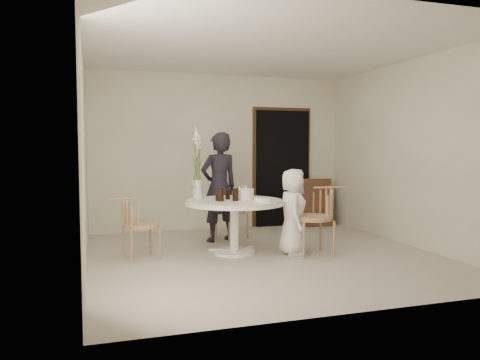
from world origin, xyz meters
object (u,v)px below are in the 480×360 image
object	(u,v)px
chair_far	(228,206)
chair_right	(322,210)
boy	(293,212)
flower_vase	(197,166)
chair_left	(132,219)
birthday_cake	(243,194)
girl	(219,187)
table	(234,208)

from	to	relation	value
chair_far	chair_right	bearing A→B (deg)	-80.32
boy	flower_vase	distance (m)	1.45
chair_far	flower_vase	size ratio (longest dim) A/B	0.77
chair_right	boy	bearing A→B (deg)	-100.45
chair_far	chair_left	world-z (taller)	chair_left
chair_left	boy	bearing A→B (deg)	-111.35
chair_far	chair_left	size ratio (longest dim) A/B	0.96
chair_left	birthday_cake	size ratio (longest dim) A/B	2.83
girl	chair_left	bearing A→B (deg)	17.30
chair_left	flower_vase	bearing A→B (deg)	-84.90
girl	boy	size ratio (longest dim) A/B	1.45
boy	flower_vase	bearing A→B (deg)	79.37
chair_left	boy	xyz separation A→B (m)	(2.08, -0.33, 0.05)
birthday_cake	flower_vase	size ratio (longest dim) A/B	0.28
girl	flower_vase	bearing A→B (deg)	36.22
girl	boy	bearing A→B (deg)	107.32
table	flower_vase	distance (m)	0.79
girl	birthday_cake	bearing A→B (deg)	84.00
girl	boy	xyz separation A→B (m)	(0.71, -1.17, -0.26)
chair_right	chair_left	bearing A→B (deg)	-96.81
birthday_cake	table	bearing A→B (deg)	-160.02
table	girl	distance (m)	0.91
chair_far	boy	world-z (taller)	boy
chair_far	boy	xyz separation A→B (m)	(0.49, -1.46, 0.07)
table	chair_right	bearing A→B (deg)	-18.36
chair_far	flower_vase	bearing A→B (deg)	-148.46
chair_far	girl	distance (m)	0.49
boy	flower_vase	xyz separation A→B (m)	(-1.17, 0.62, 0.61)
girl	boy	world-z (taller)	girl
chair_left	boy	world-z (taller)	boy
flower_vase	table	bearing A→B (deg)	-38.05
chair_right	chair_left	size ratio (longest dim) A/B	1.14
table	boy	size ratio (longest dim) A/B	1.16
table	birthday_cake	bearing A→B (deg)	19.98
chair_right	flower_vase	size ratio (longest dim) A/B	0.91
table	flower_vase	bearing A→B (deg)	141.95
table	chair_left	xyz separation A→B (m)	(-1.34, 0.06, -0.09)
chair_left	girl	world-z (taller)	girl
chair_far	birthday_cake	size ratio (longest dim) A/B	2.72
chair_far	boy	size ratio (longest dim) A/B	0.68
chair_right	birthday_cake	world-z (taller)	chair_right
boy	birthday_cake	distance (m)	0.71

